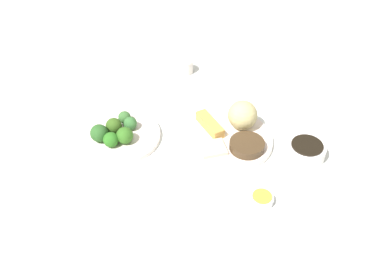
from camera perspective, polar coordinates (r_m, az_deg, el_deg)
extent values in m
cube|color=white|center=(1.26, 2.81, -0.85)|extent=(2.20, 2.20, 0.02)
cylinder|color=white|center=(1.22, 4.68, -1.56)|extent=(0.25, 0.25, 0.02)
sphere|color=#C6B87A|center=(1.23, 6.68, 1.71)|extent=(0.08, 0.08, 0.08)
cube|color=gold|center=(1.24, 2.34, 0.54)|extent=(0.12, 0.06, 0.03)
cube|color=beige|center=(1.17, 2.75, -2.69)|extent=(0.06, 0.07, 0.01)
cylinder|color=#45321E|center=(1.18, 7.25, -2.27)|extent=(0.10, 0.10, 0.02)
cylinder|color=white|center=(1.25, -9.57, -1.05)|extent=(0.23, 0.23, 0.01)
sphere|color=#2C701F|center=(1.20, -10.64, -1.52)|extent=(0.04, 0.04, 0.04)
sphere|color=#375C1D|center=(1.24, -10.26, 0.28)|extent=(0.05, 0.05, 0.05)
sphere|color=#336A20|center=(1.20, -8.87, -0.88)|extent=(0.05, 0.05, 0.05)
sphere|color=#3B6B33|center=(1.27, -8.88, 1.41)|extent=(0.04, 0.04, 0.04)
sphere|color=#2B5C26|center=(1.22, -12.12, -0.67)|extent=(0.05, 0.05, 0.05)
sphere|color=#376E34|center=(1.25, -8.13, 0.60)|extent=(0.04, 0.04, 0.04)
cylinder|color=white|center=(1.21, 14.78, -2.93)|extent=(0.10, 0.10, 0.04)
cylinder|color=black|center=(1.20, 14.95, -2.20)|extent=(0.09, 0.09, 0.00)
cylinder|color=white|center=(1.08, 9.16, -9.30)|extent=(0.06, 0.06, 0.02)
cylinder|color=yellow|center=(1.07, 9.23, -8.85)|extent=(0.05, 0.05, 0.00)
cylinder|color=white|center=(1.50, -0.97, 8.12)|extent=(0.06, 0.06, 0.05)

